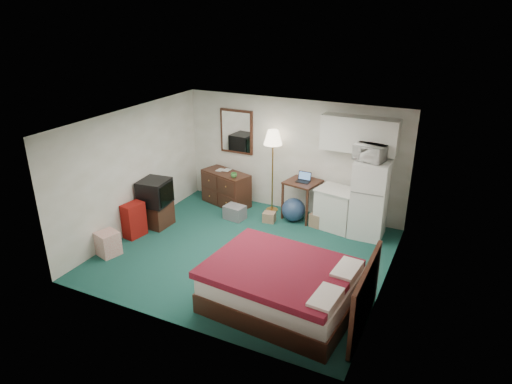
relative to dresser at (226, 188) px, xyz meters
The scene contains 25 objects.
floor 2.39m from the dresser, 51.98° to the right, with size 5.00×4.50×0.01m, color #184640.
ceiling 3.16m from the dresser, 51.98° to the right, with size 5.00×4.50×0.01m, color beige.
walls 2.51m from the dresser, 51.98° to the right, with size 5.01×4.51×2.50m.
mirror 1.32m from the dresser, 74.47° to the left, with size 0.80×0.06×1.00m, color white, non-canonical shape.
upper_cabinets 3.30m from the dresser, ahead, with size 1.50×0.35×0.70m, color white, non-canonical shape.
headboard 4.95m from the dresser, 37.72° to the right, with size 0.06×1.56×1.00m, color #3B1D14, non-canonical shape.
dresser is the anchor object (origin of this frame).
floor_lamp 1.23m from the dresser, ahead, with size 0.40×0.40×1.85m, color gold, non-canonical shape.
desk 1.83m from the dresser, ahead, with size 0.67×0.67×0.84m, color #3B1D14, non-canonical shape.
exercise_ball 1.73m from the dresser, ahead, with size 0.50×0.50×0.50m, color navy.
kitchen_counter 2.63m from the dresser, ahead, with size 0.75×0.57×0.82m, color white, non-canonical shape.
fridge 3.32m from the dresser, ahead, with size 0.65×0.65×1.57m, color white, non-canonical shape.
bed 4.03m from the dresser, 48.64° to the right, with size 2.14×1.67×0.69m, color #5E050D, non-canonical shape.
tv_stand 1.77m from the dresser, 115.24° to the right, with size 0.50×0.54×0.50m, color #3B1D14, non-canonical shape.
suitcase 2.35m from the dresser, 111.73° to the right, with size 0.27×0.43×0.70m, color maroon, non-canonical shape.
retail_box 3.10m from the dresser, 105.54° to the right, with size 0.36×0.36×0.45m, color white, non-canonical shape.
file_bin 0.87m from the dresser, 48.31° to the right, with size 0.43×0.32×0.30m, color slate, non-canonical shape.
cardboard_box_a 1.39m from the dresser, 18.71° to the right, with size 0.25×0.21×0.21m, color #8C7052, non-canonical shape.
cardboard_box_b 2.29m from the dresser, ahead, with size 0.24×0.29×0.29m, color #8C7052, non-canonical shape.
laptop 1.92m from the dresser, ahead, with size 0.28×0.23×0.19m, color black, non-canonical shape.
crt_tv 1.83m from the dresser, 114.81° to the right, with size 0.57×0.61×0.52m, color black, non-canonical shape.
microwave 3.49m from the dresser, ahead, with size 0.56×0.31×0.38m, color white.
book_a 0.55m from the dresser, 166.57° to the left, with size 0.15×0.02×0.20m, color #8C7052.
book_b 0.52m from the dresser, 133.64° to the left, with size 0.15×0.02×0.21m, color #8C7052.
mug 0.60m from the dresser, 33.65° to the right, with size 0.13×0.11×0.13m, color #448E3D.
Camera 1 is at (3.39, -6.60, 4.31)m, focal length 32.00 mm.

